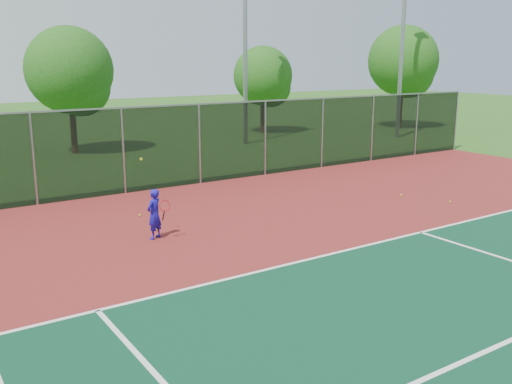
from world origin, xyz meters
TOP-DOWN VIEW (x-y plane):
  - ground at (0.00, 0.00)m, footprint 120.00×120.00m
  - court_apron at (0.00, 2.00)m, footprint 30.00×20.00m
  - fence_back at (0.00, 12.00)m, footprint 30.00×0.06m
  - tennis_player at (-4.26, 6.55)m, footprint 0.59×0.67m
  - practice_ball_0 at (4.79, 6.27)m, footprint 0.07×0.07m
  - practice_ball_1 at (-3.77, 8.82)m, footprint 0.07×0.07m
  - practice_ball_2 at (-3.96, 7.18)m, footprint 0.07×0.07m
  - practice_ball_3 at (5.42, 4.72)m, footprint 0.07×0.07m
  - floodlight_n at (7.08, 19.89)m, footprint 0.90×0.40m
  - floodlight_ne at (16.18, 17.06)m, footprint 0.90×0.40m
  - tree_back_left at (-1.78, 21.80)m, footprint 4.26×4.26m
  - tree_back_mid at (10.77, 23.38)m, footprint 3.73×3.73m
  - tree_back_right at (20.04, 20.27)m, footprint 4.69×4.69m

SIDE VIEW (x-z plane):
  - ground at x=0.00m, z-range 0.00..0.00m
  - court_apron at x=0.00m, z-range 0.00..0.02m
  - practice_ball_0 at x=4.79m, z-range 0.02..0.09m
  - practice_ball_1 at x=-3.77m, z-range 0.02..0.09m
  - practice_ball_2 at x=-3.96m, z-range 0.02..0.09m
  - practice_ball_3 at x=5.42m, z-range 0.02..0.09m
  - tennis_player at x=-4.26m, z-range -0.39..1.78m
  - fence_back at x=0.00m, z-range 0.05..3.08m
  - tree_back_mid at x=10.77m, z-range 0.70..6.18m
  - tree_back_left at x=-1.78m, z-range 0.80..7.05m
  - tree_back_right at x=20.04m, z-range 0.88..7.77m
  - floodlight_n at x=7.08m, z-range 0.78..13.13m
  - floodlight_ne at x=16.18m, z-range 0.78..13.13m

